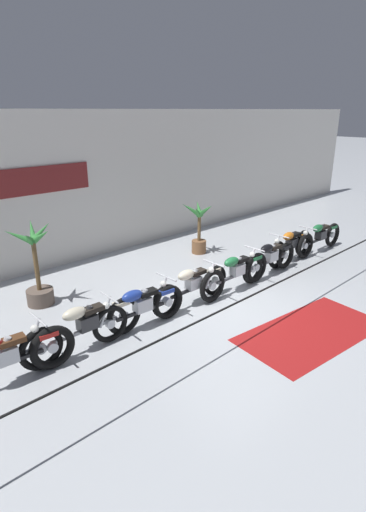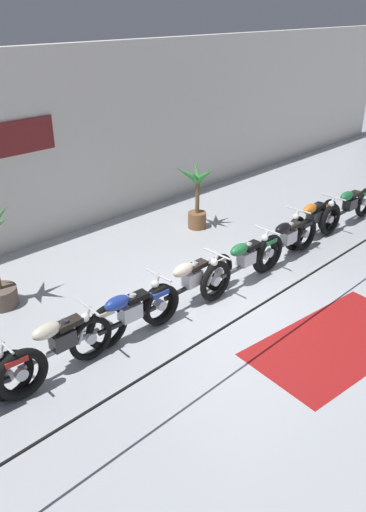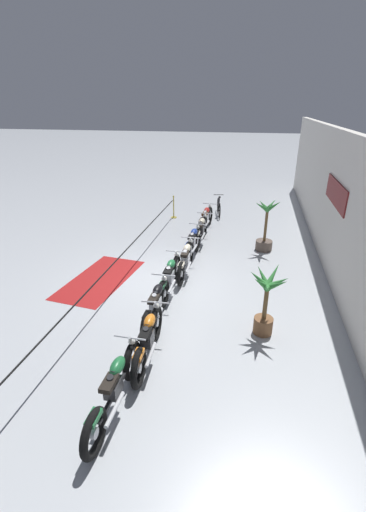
% 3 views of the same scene
% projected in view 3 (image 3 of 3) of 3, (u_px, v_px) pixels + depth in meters
% --- Properties ---
extents(ground_plane, '(120.00, 120.00, 0.00)m').
position_uv_depth(ground_plane, '(160.00, 280.00, 10.40)').
color(ground_plane, '#B2B7BC').
extents(back_wall, '(28.00, 0.29, 4.20)m').
position_uv_depth(back_wall, '(354.00, 226.00, 8.58)').
color(back_wall, silver).
rests_on(back_wall, ground).
extents(motorcycle_red_0, '(2.38, 0.62, 0.98)m').
position_uv_depth(motorcycle_red_0, '(206.00, 219.00, 14.33)').
color(motorcycle_red_0, black).
rests_on(motorcycle_red_0, ground).
extents(motorcycle_cream_1, '(2.47, 0.62, 0.97)m').
position_uv_depth(motorcycle_cream_1, '(201.00, 231.00, 13.00)').
color(motorcycle_cream_1, black).
rests_on(motorcycle_cream_1, ground).
extents(motorcycle_blue_2, '(2.15, 0.62, 0.95)m').
position_uv_depth(motorcycle_blue_2, '(193.00, 242.00, 11.96)').
color(motorcycle_blue_2, black).
rests_on(motorcycle_blue_2, ground).
extents(motorcycle_cream_3, '(2.31, 0.62, 0.95)m').
position_uv_depth(motorcycle_cream_3, '(186.00, 259.00, 10.63)').
color(motorcycle_cream_3, black).
rests_on(motorcycle_cream_3, ground).
extents(motorcycle_green_4, '(2.44, 0.62, 0.97)m').
position_uv_depth(motorcycle_green_4, '(170.00, 278.00, 9.51)').
color(motorcycle_green_4, black).
rests_on(motorcycle_green_4, ground).
extents(motorcycle_black_5, '(2.23, 0.62, 0.95)m').
position_uv_depth(motorcycle_black_5, '(156.00, 305.00, 8.22)').
color(motorcycle_black_5, black).
rests_on(motorcycle_black_5, ground).
extents(motorcycle_orange_6, '(2.25, 0.62, 0.97)m').
position_uv_depth(motorcycle_orange_6, '(148.00, 340.00, 7.01)').
color(motorcycle_orange_6, black).
rests_on(motorcycle_orange_6, ground).
extents(motorcycle_green_7, '(2.40, 0.62, 0.96)m').
position_uv_depth(motorcycle_green_7, '(115.00, 388.00, 5.82)').
color(motorcycle_green_7, black).
rests_on(motorcycle_green_7, ground).
extents(bicycle, '(1.69, 0.50, 0.95)m').
position_uv_depth(bicycle, '(219.00, 207.00, 16.40)').
color(bicycle, black).
rests_on(bicycle, ground).
extents(potted_palm_left_of_row, '(1.02, 0.91, 1.66)m').
position_uv_depth(potted_palm_left_of_row, '(266.00, 301.00, 7.68)').
color(potted_palm_left_of_row, brown).
rests_on(potted_palm_left_of_row, ground).
extents(potted_palm_right_of_row, '(1.03, 0.94, 1.96)m').
position_uv_depth(potted_palm_right_of_row, '(265.00, 231.00, 12.26)').
color(potted_palm_right_of_row, brown).
rests_on(potted_palm_right_of_row, ground).
extents(stanchion_far_left, '(12.23, 0.28, 1.05)m').
position_uv_depth(stanchion_far_left, '(141.00, 237.00, 11.62)').
color(stanchion_far_left, gold).
rests_on(stanchion_far_left, ground).
extents(floor_banner, '(3.27, 1.91, 0.01)m').
position_uv_depth(floor_banner, '(100.00, 279.00, 10.45)').
color(floor_banner, maroon).
rests_on(floor_banner, ground).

